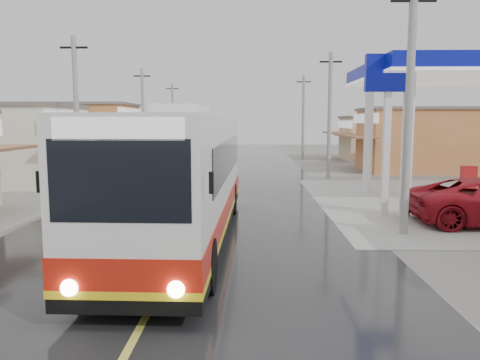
% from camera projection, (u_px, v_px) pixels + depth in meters
% --- Properties ---
extents(ground, '(120.00, 120.00, 0.00)m').
position_uv_depth(ground, '(191.00, 233.00, 15.50)').
color(ground, slate).
rests_on(ground, ground).
extents(road, '(12.00, 90.00, 0.02)m').
position_uv_depth(road, '(220.00, 178.00, 30.38)').
color(road, black).
rests_on(road, ground).
extents(centre_line, '(0.15, 90.00, 0.01)m').
position_uv_depth(centre_line, '(220.00, 178.00, 30.38)').
color(centre_line, '#D8CC4C').
rests_on(centre_line, road).
extents(shopfronts_left, '(11.00, 44.00, 5.20)m').
position_uv_depth(shopfronts_left, '(43.00, 173.00, 33.65)').
color(shopfronts_left, tan).
rests_on(shopfronts_left, ground).
extents(shopfronts_right, '(11.00, 44.00, 4.80)m').
position_uv_depth(shopfronts_right, '(475.00, 185.00, 27.07)').
color(shopfronts_right, beige).
rests_on(shopfronts_right, ground).
extents(utility_poles_left, '(1.60, 50.00, 8.00)m').
position_uv_depth(utility_poles_left, '(118.00, 176.00, 31.53)').
color(utility_poles_left, gray).
rests_on(utility_poles_left, ground).
extents(utility_poles_right, '(1.60, 36.00, 8.00)m').
position_uv_depth(utility_poles_right, '(328.00, 179.00, 30.23)').
color(utility_poles_right, gray).
rests_on(utility_poles_right, ground).
extents(coach_bus, '(3.21, 13.32, 4.14)m').
position_uv_depth(coach_bus, '(184.00, 176.00, 14.45)').
color(coach_bus, silver).
rests_on(coach_bus, road).
extents(second_bus, '(3.01, 9.86, 3.24)m').
position_uv_depth(second_bus, '(152.00, 153.00, 28.85)').
color(second_bus, silver).
rests_on(second_bus, road).
extents(cyclist, '(1.12, 2.21, 2.27)m').
position_uv_depth(cyclist, '(141.00, 183.00, 22.48)').
color(cyclist, black).
rests_on(cyclist, ground).
extents(tricycle_near, '(1.86, 2.41, 1.64)m').
position_uv_depth(tricycle_near, '(67.00, 169.00, 27.39)').
color(tricycle_near, '#26262D').
rests_on(tricycle_near, ground).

